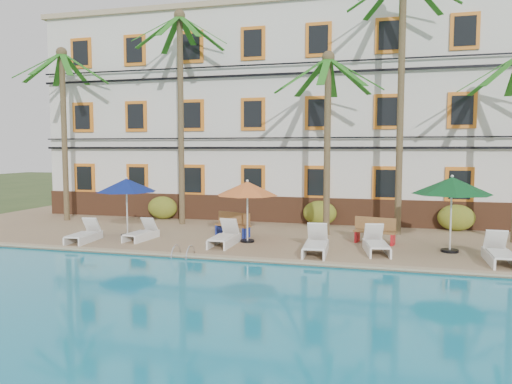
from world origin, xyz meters
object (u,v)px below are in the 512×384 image
(lounger_e, at_px, (376,244))
(bench_left, at_px, (234,224))
(umbrella_blue, at_px, (126,186))
(palm_c, at_px, (328,117))
(lounger_c, at_px, (225,237))
(palm_a, at_px, (63,110))
(lounger_a, at_px, (84,234))
(lounger_b, at_px, (142,233))
(lounger_d, at_px, (316,244))
(umbrella_red, at_px, (247,189))
(pool_ladder, at_px, (183,256))
(palm_b, at_px, (181,91))
(bench_right, at_px, (375,230))
(palm_d, at_px, (401,70))
(lounger_f, at_px, (500,253))
(umbrella_green, at_px, (452,186))

(lounger_e, bearing_deg, bench_left, 162.54)
(umbrella_blue, bearing_deg, palm_c, 18.16)
(lounger_c, bearing_deg, palm_a, 157.36)
(lounger_a, distance_m, lounger_b, 2.06)
(umbrella_blue, bearing_deg, lounger_d, -9.83)
(lounger_d, bearing_deg, palm_c, 92.23)
(umbrella_red, xyz_separation_m, pool_ladder, (-1.27, -2.92, -1.96))
(umbrella_red, distance_m, lounger_c, 1.94)
(palm_b, distance_m, umbrella_red, 6.66)
(bench_right, bearing_deg, palm_d, 69.93)
(palm_d, xyz_separation_m, bench_right, (-0.79, -2.16, -6.00))
(bench_left, height_order, pool_ladder, bench_left)
(palm_d, xyz_separation_m, lounger_d, (-2.60, -4.57, -6.16))
(lounger_d, xyz_separation_m, pool_ladder, (-4.01, -1.51, -0.31))
(lounger_f, relative_size, bench_left, 1.26)
(palm_a, relative_size, bench_left, 5.16)
(palm_c, bearing_deg, palm_a, 176.64)
(umbrella_red, height_order, lounger_c, umbrella_red)
(palm_a, bearing_deg, lounger_a, -48.39)
(lounger_b, distance_m, lounger_e, 8.57)
(palm_b, relative_size, lounger_f, 4.80)
(umbrella_red, bearing_deg, umbrella_green, 0.51)
(lounger_f, bearing_deg, lounger_b, 177.00)
(umbrella_blue, distance_m, bench_right, 9.58)
(lounger_d, bearing_deg, lounger_b, 173.33)
(palm_b, relative_size, umbrella_red, 4.13)
(palm_a, bearing_deg, umbrella_red, -17.29)
(lounger_a, distance_m, bench_right, 10.65)
(palm_d, height_order, lounger_f, palm_d)
(palm_a, distance_m, lounger_d, 14.28)
(lounger_b, bearing_deg, palm_d, 22.18)
(palm_b, xyz_separation_m, bench_left, (3.21, -2.34, -5.50))
(palm_a, relative_size, pool_ladder, 10.92)
(lounger_b, xyz_separation_m, bench_left, (3.09, 1.68, 0.21))
(umbrella_blue, relative_size, lounger_f, 1.18)
(palm_b, height_order, lounger_d, palm_b)
(umbrella_red, relative_size, bench_right, 1.46)
(lounger_e, bearing_deg, palm_a, 165.51)
(lounger_b, bearing_deg, palm_c, 24.45)
(palm_c, distance_m, lounger_f, 7.99)
(palm_d, bearing_deg, lounger_f, -56.78)
(palm_d, xyz_separation_m, lounger_f, (2.90, -4.42, -6.17))
(bench_right, bearing_deg, lounger_c, -160.82)
(lounger_b, distance_m, lounger_d, 6.74)
(umbrella_green, xyz_separation_m, lounger_c, (-7.58, -0.86, -1.90))
(lounger_f, relative_size, bench_right, 1.26)
(umbrella_green, relative_size, lounger_b, 1.49)
(umbrella_green, xyz_separation_m, lounger_f, (1.25, -1.33, -1.89))
(palm_a, bearing_deg, lounger_f, -13.48)
(lounger_c, distance_m, lounger_e, 5.23)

